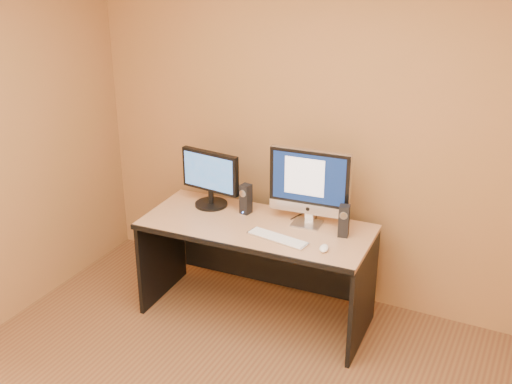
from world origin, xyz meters
TOP-DOWN VIEW (x-y plane):
  - walls at (0.00, 0.00)m, footprint 4.00×4.00m
  - desk at (-0.42, 1.43)m, footprint 1.61×0.77m
  - imac at (-0.12, 1.60)m, footprint 0.58×0.25m
  - second_monitor at (-0.87, 1.58)m, footprint 0.50×0.29m
  - speaker_left at (-0.58, 1.58)m, footprint 0.08×0.08m
  - speaker_right at (0.16, 1.54)m, footprint 0.08×0.08m
  - keyboard at (-0.20, 1.30)m, footprint 0.44×0.18m
  - mouse at (0.12, 1.29)m, footprint 0.08×0.11m
  - cable_a at (-0.10, 1.72)m, footprint 0.07×0.21m
  - cable_b at (-0.22, 1.70)m, footprint 0.05×0.17m

SIDE VIEW (x-z plane):
  - desk at x=-0.42m, z-range 0.00..0.73m
  - cable_a at x=-0.10m, z-range 0.73..0.74m
  - cable_b at x=-0.22m, z-range 0.73..0.74m
  - keyboard at x=-0.20m, z-range 0.73..0.75m
  - mouse at x=0.12m, z-range 0.73..0.77m
  - speaker_left at x=-0.58m, z-range 0.73..0.95m
  - speaker_right at x=0.16m, z-range 0.73..0.95m
  - second_monitor at x=-0.87m, z-range 0.73..1.15m
  - imac at x=-0.12m, z-range 0.73..1.27m
  - walls at x=0.00m, z-range 0.00..2.60m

